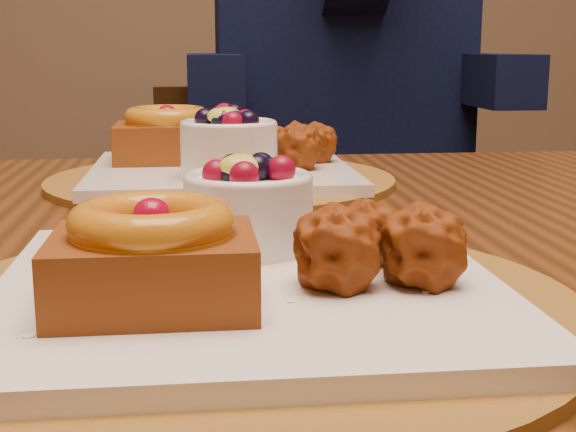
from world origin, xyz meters
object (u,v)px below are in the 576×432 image
object	(u,v)px
place_setting_far	(218,160)
diner	(341,1)
dining_table	(232,316)
chair_far	(271,295)
place_setting_near	(245,273)

from	to	relation	value
place_setting_far	diner	xyz separation A→B (m)	(0.25, 0.63, 0.20)
dining_table	chair_far	size ratio (longest dim) A/B	1.92
dining_table	place_setting_far	world-z (taller)	place_setting_far
dining_table	place_setting_near	size ratio (longest dim) A/B	4.21
diner	place_setting_near	bearing A→B (deg)	-95.22
diner	dining_table	bearing A→B (deg)	-98.28
place_setting_far	chair_far	bearing A→B (deg)	78.40
place_setting_near	diner	bearing A→B (deg)	76.85
place_setting_near	chair_far	world-z (taller)	place_setting_near
place_setting_far	chair_far	xyz separation A→B (m)	(0.11, 0.52, -0.32)
place_setting_far	place_setting_near	bearing A→B (deg)	-89.84
chair_far	diner	distance (m)	0.55
place_setting_near	diner	size ratio (longest dim) A/B	0.41
dining_table	chair_far	world-z (taller)	chair_far
place_setting_near	place_setting_far	world-z (taller)	place_setting_far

